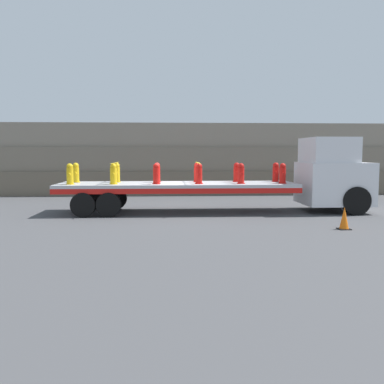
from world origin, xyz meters
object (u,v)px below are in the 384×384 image
object	(u,v)px
fire_hydrant_yellow_near_0	(70,174)
traffic_cone	(344,218)
fire_hydrant_red_far_4	(237,173)
fire_hydrant_yellow_far_1	(117,173)
fire_hydrant_red_near_3	(199,174)
fire_hydrant_red_near_4	(241,174)
fire_hydrant_red_near_5	(283,174)
fire_hydrant_red_far_5	(276,172)
truck_cab	(335,175)
fire_hydrant_red_far_2	(157,173)
fire_hydrant_red_far_3	(197,173)
fire_hydrant_red_near_2	(156,174)
fire_hydrant_yellow_far_0	(76,173)
fire_hydrant_yellow_near_1	(113,174)
flatbed_trailer	(159,189)

from	to	relation	value
fire_hydrant_yellow_near_0	traffic_cone	world-z (taller)	fire_hydrant_yellow_near_0
fire_hydrant_red_far_4	fire_hydrant_yellow_far_1	bearing A→B (deg)	180.00
fire_hydrant_red_near_3	fire_hydrant_red_near_4	size ratio (longest dim) A/B	1.00
fire_hydrant_red_near_3	fire_hydrant_yellow_far_1	bearing A→B (deg)	161.99
fire_hydrant_red_near_5	fire_hydrant_red_far_5	world-z (taller)	same
truck_cab	fire_hydrant_red_near_5	xyz separation A→B (m)	(-2.35, -0.54, 0.09)
fire_hydrant_yellow_far_1	fire_hydrant_red_far_2	bearing A→B (deg)	0.00
truck_cab	fire_hydrant_red_near_3	bearing A→B (deg)	-174.54
fire_hydrant_red_far_3	fire_hydrant_red_near_4	world-z (taller)	same
fire_hydrant_yellow_far_1	fire_hydrant_red_far_5	size ratio (longest dim) A/B	1.00
fire_hydrant_yellow_near_0	fire_hydrant_red_near_3	distance (m)	5.02
fire_hydrant_red_near_5	fire_hydrant_red_near_2	bearing A→B (deg)	180.00
fire_hydrant_yellow_far_0	fire_hydrant_red_near_2	distance (m)	3.52
fire_hydrant_red_near_4	traffic_cone	distance (m)	4.71
fire_hydrant_yellow_near_1	fire_hydrant_red_near_5	distance (m)	6.70
fire_hydrant_red_near_3	fire_hydrant_red_far_5	size ratio (longest dim) A/B	1.00
fire_hydrant_yellow_near_0	fire_hydrant_yellow_far_0	bearing A→B (deg)	90.00
fire_hydrant_red_near_2	fire_hydrant_red_near_4	distance (m)	3.35
truck_cab	fire_hydrant_red_far_5	world-z (taller)	truck_cab
fire_hydrant_red_near_4	traffic_cone	world-z (taller)	fire_hydrant_red_near_4
truck_cab	fire_hydrant_red_near_5	bearing A→B (deg)	-166.93
fire_hydrant_yellow_near_0	fire_hydrant_red_near_5	world-z (taller)	same
fire_hydrant_red_far_4	fire_hydrant_red_near_5	world-z (taller)	same
fire_hydrant_red_near_3	fire_hydrant_red_far_3	size ratio (longest dim) A/B	1.00
fire_hydrant_yellow_near_0	fire_hydrant_red_near_2	xyz separation A→B (m)	(3.35, 0.00, 0.00)
fire_hydrant_yellow_far_1	traffic_cone	distance (m)	9.15
fire_hydrant_yellow_near_0	traffic_cone	xyz separation A→B (m)	(9.40, -3.66, -1.25)
fire_hydrant_red_near_5	fire_hydrant_yellow_near_1	bearing A→B (deg)	180.00
fire_hydrant_red_near_2	fire_hydrant_red_near_5	size ratio (longest dim) A/B	1.00
fire_hydrant_yellow_near_0	fire_hydrant_red_far_2	world-z (taller)	same
fire_hydrant_yellow_near_1	fire_hydrant_red_near_3	distance (m)	3.35
fire_hydrant_red_near_3	fire_hydrant_red_far_4	bearing A→B (deg)	33.04
fire_hydrant_red_near_2	fire_hydrant_red_near_4	size ratio (longest dim) A/B	1.00
fire_hydrant_yellow_near_1	fire_hydrant_red_near_5	world-z (taller)	same
fire_hydrant_red_near_2	fire_hydrant_red_far_3	bearing A→B (deg)	33.04
fire_hydrant_red_near_4	fire_hydrant_red_near_5	distance (m)	1.67
fire_hydrant_yellow_far_1	fire_hydrant_red_far_4	bearing A→B (deg)	0.00
fire_hydrant_yellow_far_1	fire_hydrant_red_near_3	world-z (taller)	same
fire_hydrant_yellow_far_1	fire_hydrant_red_far_5	distance (m)	6.70
fire_hydrant_red_near_4	truck_cab	bearing A→B (deg)	7.71
fire_hydrant_yellow_far_0	fire_hydrant_red_near_4	world-z (taller)	same
fire_hydrant_yellow_near_0	fire_hydrant_yellow_far_1	size ratio (longest dim) A/B	1.00
fire_hydrant_red_far_2	fire_hydrant_red_far_4	bearing A→B (deg)	0.00
fire_hydrant_red_near_2	fire_hydrant_red_far_3	distance (m)	2.00
flatbed_trailer	fire_hydrant_red_far_3	bearing A→B (deg)	18.83
fire_hydrant_red_near_2	fire_hydrant_red_near_3	distance (m)	1.67
fire_hydrant_yellow_far_0	fire_hydrant_red_far_3	size ratio (longest dim) A/B	1.00
fire_hydrant_red_far_3	fire_hydrant_red_near_3	bearing A→B (deg)	-90.00
traffic_cone	fire_hydrant_yellow_near_0	bearing A→B (deg)	158.75
fire_hydrant_red_near_4	fire_hydrant_red_far_5	size ratio (longest dim) A/B	1.00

